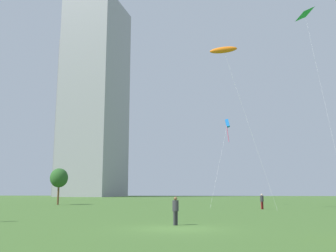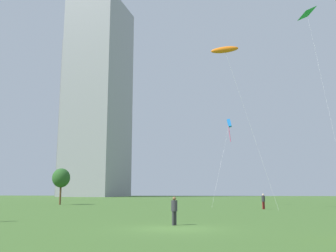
{
  "view_description": "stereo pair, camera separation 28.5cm",
  "coord_description": "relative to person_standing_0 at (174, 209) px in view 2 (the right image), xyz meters",
  "views": [
    {
      "loc": [
        2.17,
        -19.12,
        1.84
      ],
      "look_at": [
        -1.63,
        8.58,
        6.76
      ],
      "focal_mm": 39.84,
      "sensor_mm": 36.0,
      "label": 1
    },
    {
      "loc": [
        2.45,
        -19.08,
        1.84
      ],
      "look_at": [
        -1.63,
        8.58,
        6.76
      ],
      "focal_mm": 39.84,
      "sensor_mm": 36.0,
      "label": 2
    }
  ],
  "objects": [
    {
      "name": "distant_highrise_1",
      "position": [
        -43.26,
        110.9,
        36.16
      ],
      "size": [
        21.04,
        25.73,
        74.13
      ],
      "primitive_type": "cube",
      "rotation": [
        0.0,
        0.0,
        -0.12
      ],
      "color": "#939399",
      "rests_on": "ground"
    },
    {
      "name": "person_standing_4",
      "position": [
        6.85,
        19.92,
        0.03
      ],
      "size": [
        0.36,
        0.36,
        1.6
      ],
      "rotation": [
        0.0,
        0.0,
        0.62
      ],
      "color": "maroon",
      "rests_on": "ground"
    },
    {
      "name": "park_tree_1",
      "position": [
        -19.96,
        29.32,
        2.8
      ],
      "size": [
        2.48,
        2.48,
        5.07
      ],
      "color": "brown",
      "rests_on": "ground"
    },
    {
      "name": "kite_flying_2",
      "position": [
        3.73,
        30.54,
        10.11
      ],
      "size": [
        2.72,
        9.28,
        11.82
      ],
      "color": "silver",
      "rests_on": "ground"
    },
    {
      "name": "kite_flying_1",
      "position": [
        3.26,
        19.56,
        16.75
      ],
      "size": [
        6.46,
        2.19,
        18.19
      ],
      "color": "silver",
      "rests_on": "ground"
    },
    {
      "name": "person_standing_0",
      "position": [
        0.0,
        0.0,
        0.0
      ],
      "size": [
        0.35,
        0.35,
        1.56
      ],
      "rotation": [
        0.0,
        0.0,
        4.08
      ],
      "color": "#2D2D33",
      "rests_on": "ground"
    },
    {
      "name": "ground",
      "position": [
        0.29,
        -1.91,
        -0.9
      ],
      "size": [
        280.0,
        280.0,
        0.0
      ],
      "primitive_type": "plane",
      "color": "#3D6028"
    },
    {
      "name": "distant_highrise_0",
      "position": [
        -47.51,
        113.7,
        28.09
      ],
      "size": [
        20.36,
        19.64,
        57.98
      ],
      "primitive_type": "cube",
      "rotation": [
        0.0,
        0.0,
        0.11
      ],
      "color": "#939399",
      "rests_on": "ground"
    },
    {
      "name": "kite_flying_3",
      "position": [
        15.76,
        33.49,
        27.08
      ],
      "size": [
        2.59,
        9.49,
        28.85
      ],
      "color": "silver",
      "rests_on": "ground"
    }
  ]
}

